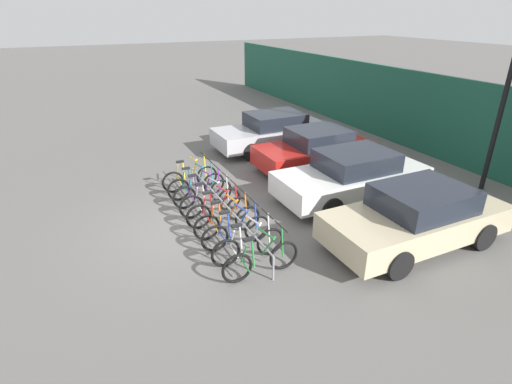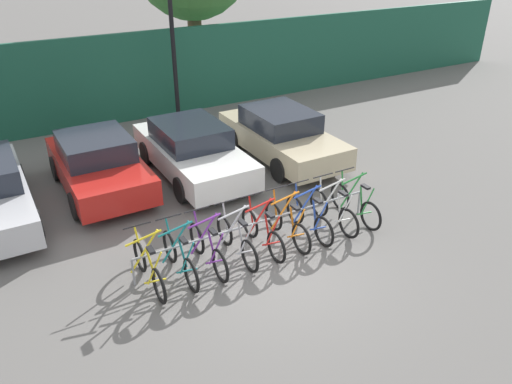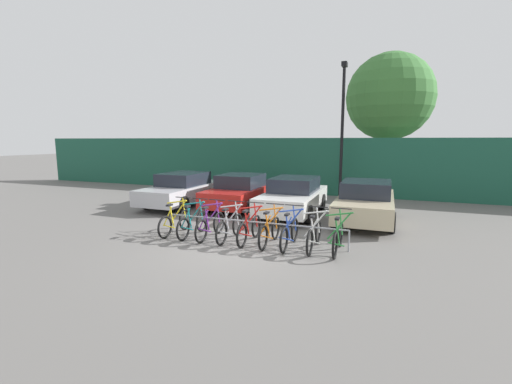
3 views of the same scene
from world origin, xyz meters
TOP-DOWN VIEW (x-y plane):
  - ground_plane at (0.00, 0.00)m, footprint 120.00×120.00m
  - hoarding_wall at (0.00, 9.50)m, footprint 36.00×0.16m
  - bike_rack at (0.15, 0.68)m, footprint 5.32×0.04m
  - bicycle_yellow at (-2.23, 0.53)m, footprint 0.68×1.71m
  - bicycle_teal at (-1.63, 0.53)m, footprint 0.68×1.71m
  - bicycle_purple at (-1.06, 0.53)m, footprint 0.68×1.71m
  - bicycle_silver at (-0.44, 0.53)m, footprint 0.68×1.71m
  - bicycle_red at (0.15, 0.53)m, footprint 0.68×1.71m
  - bicycle_orange at (0.74, 0.53)m, footprint 0.68×1.71m
  - bicycle_blue at (1.29, 0.53)m, footprint 0.68×1.71m
  - bicycle_white at (1.94, 0.53)m, footprint 0.68×1.71m
  - bicycle_green at (2.54, 0.53)m, footprint 0.68×1.71m
  - car_red at (-2.00, 4.82)m, footprint 1.91×3.97m
  - car_white at (0.35, 4.49)m, footprint 1.91×4.37m
  - car_beige at (2.96, 4.26)m, footprint 1.91×4.33m
  - lamp_post at (1.55, 8.50)m, footprint 0.24×0.44m

SIDE VIEW (x-z plane):
  - ground_plane at x=0.00m, z-range 0.00..0.00m
  - bicycle_yellow at x=-2.23m, z-range -0.15..0.90m
  - bicycle_teal at x=-1.63m, z-range -0.15..0.90m
  - bicycle_purple at x=-1.06m, z-range -0.15..0.90m
  - bicycle_silver at x=-0.44m, z-range -0.15..0.90m
  - bicycle_red at x=0.15m, z-range -0.15..0.90m
  - bicycle_orange at x=0.74m, z-range -0.15..0.90m
  - bicycle_blue at x=1.29m, z-range -0.15..0.90m
  - bicycle_white at x=1.94m, z-range -0.15..0.90m
  - bicycle_green at x=2.54m, z-range -0.15..0.90m
  - bike_rack at x=0.15m, z-range 0.22..0.79m
  - car_red at x=-2.00m, z-range -0.01..1.39m
  - car_beige at x=2.96m, z-range -0.01..1.39m
  - car_white at x=0.35m, z-range -0.01..1.39m
  - hoarding_wall at x=0.00m, z-range 0.00..2.89m
  - lamp_post at x=1.55m, z-range 0.35..6.61m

